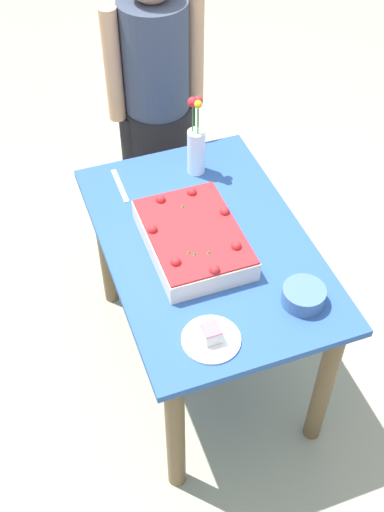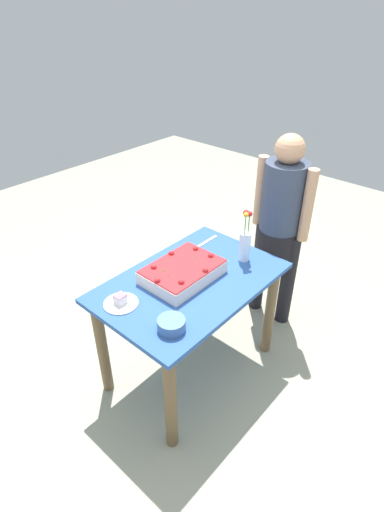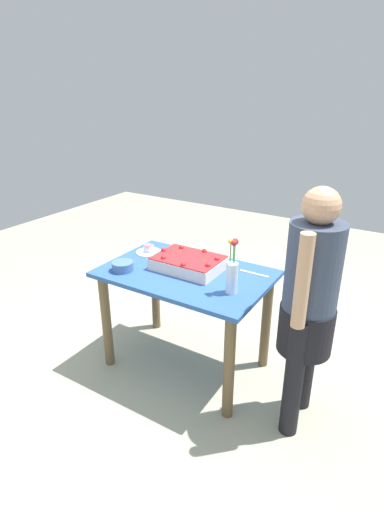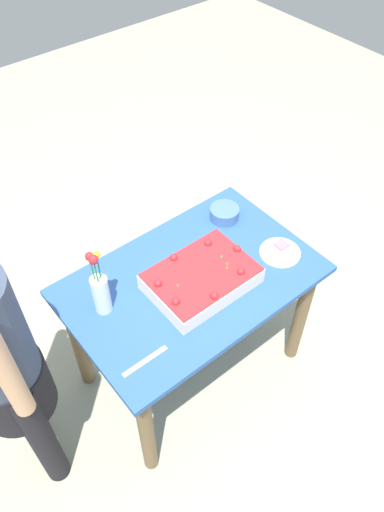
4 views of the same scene
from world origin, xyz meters
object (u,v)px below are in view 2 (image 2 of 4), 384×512
(flower_vase, at_px, (245,243))
(fruit_bowl, at_px, (171,324))
(serving_plate_with_slice, at_px, (121,302))
(sheet_cake, at_px, (183,271))
(cake_knife, at_px, (207,241))
(person_standing, at_px, (280,222))

(flower_vase, relative_size, fruit_bowl, 2.38)
(serving_plate_with_slice, distance_m, fruit_bowl, 0.36)
(sheet_cake, height_order, cake_knife, sheet_cake)
(flower_vase, height_order, person_standing, person_standing)
(serving_plate_with_slice, distance_m, cake_knife, 0.85)
(cake_knife, height_order, flower_vase, flower_vase)
(serving_plate_with_slice, distance_m, person_standing, 1.32)
(serving_plate_with_slice, bearing_deg, sheet_cake, 167.92)
(cake_knife, xyz_separation_m, person_standing, (-0.46, 0.31, 0.08))
(serving_plate_with_slice, height_order, person_standing, person_standing)
(flower_vase, bearing_deg, fruit_bowl, 7.42)
(cake_knife, xyz_separation_m, flower_vase, (0.01, 0.33, 0.13))
(fruit_bowl, bearing_deg, flower_vase, -172.58)
(fruit_bowl, bearing_deg, person_standing, -174.45)
(sheet_cake, bearing_deg, fruit_bowl, 35.36)
(sheet_cake, relative_size, serving_plate_with_slice, 2.38)
(cake_knife, bearing_deg, person_standing, 146.58)
(sheet_cake, height_order, person_standing, person_standing)
(fruit_bowl, bearing_deg, cake_knife, -151.87)
(cake_knife, distance_m, person_standing, 0.56)
(serving_plate_with_slice, relative_size, fruit_bowl, 1.32)
(serving_plate_with_slice, relative_size, flower_vase, 0.55)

